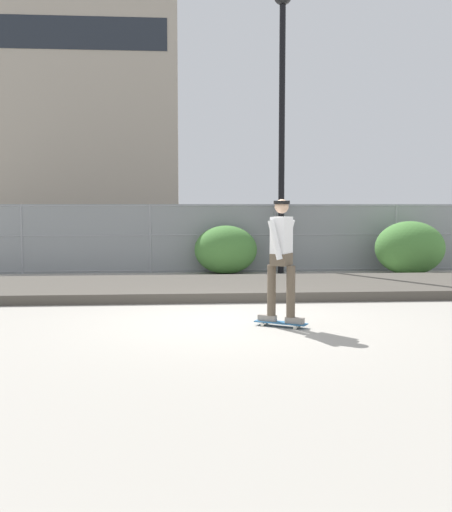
{
  "coord_description": "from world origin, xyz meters",
  "views": [
    {
      "loc": [
        -0.88,
        -9.32,
        1.81
      ],
      "look_at": [
        -0.0,
        2.35,
        0.84
      ],
      "focal_mm": 42.5,
      "sensor_mm": 36.0,
      "label": 1
    }
  ],
  "objects_px": {
    "skateboard": "(281,323)",
    "street_lamp": "(282,102)",
    "shrub_left": "(226,250)",
    "shrub_center": "(410,248)",
    "parked_car_mid": "(288,236)",
    "parked_car_near": "(87,237)",
    "skater": "(281,252)"
  },
  "relations": [
    {
      "from": "street_lamp",
      "to": "parked_car_mid",
      "type": "height_order",
      "value": "street_lamp"
    },
    {
      "from": "parked_car_near",
      "to": "parked_car_mid",
      "type": "bearing_deg",
      "value": 1.55
    },
    {
      "from": "parked_car_near",
      "to": "shrub_center",
      "type": "xyz_separation_m",
      "value": [
        8.88,
        -3.59,
        -0.13
      ]
    },
    {
      "from": "skater",
      "to": "shrub_center",
      "type": "bearing_deg",
      "value": 55.43
    },
    {
      "from": "parked_car_near",
      "to": "shrub_left",
      "type": "height_order",
      "value": "parked_car_near"
    },
    {
      "from": "skater",
      "to": "parked_car_near",
      "type": "height_order",
      "value": "skater"
    },
    {
      "from": "skateboard",
      "to": "parked_car_mid",
      "type": "distance_m",
      "value": 10.49
    },
    {
      "from": "parked_car_mid",
      "to": "shrub_left",
      "type": "relative_size",
      "value": 2.64
    },
    {
      "from": "street_lamp",
      "to": "parked_car_mid",
      "type": "relative_size",
      "value": 1.67
    },
    {
      "from": "skateboard",
      "to": "shrub_center",
      "type": "bearing_deg",
      "value": 55.43
    },
    {
      "from": "parked_car_mid",
      "to": "shrub_center",
      "type": "bearing_deg",
      "value": -55.66
    },
    {
      "from": "parked_car_near",
      "to": "skateboard",
      "type": "bearing_deg",
      "value": -66.56
    },
    {
      "from": "parked_car_near",
      "to": "shrub_center",
      "type": "distance_m",
      "value": 9.58
    },
    {
      "from": "parked_car_near",
      "to": "shrub_center",
      "type": "height_order",
      "value": "parked_car_near"
    },
    {
      "from": "parked_car_near",
      "to": "shrub_center",
      "type": "bearing_deg",
      "value": -22.02
    },
    {
      "from": "skater",
      "to": "shrub_center",
      "type": "relative_size",
      "value": 1.01
    },
    {
      "from": "skateboard",
      "to": "shrub_left",
      "type": "relative_size",
      "value": 0.47
    },
    {
      "from": "skateboard",
      "to": "parked_car_near",
      "type": "height_order",
      "value": "parked_car_near"
    },
    {
      "from": "skater",
      "to": "shrub_center",
      "type": "distance_m",
      "value": 7.93
    },
    {
      "from": "skater",
      "to": "parked_car_mid",
      "type": "relative_size",
      "value": 0.42
    },
    {
      "from": "skateboard",
      "to": "parked_car_mid",
      "type": "relative_size",
      "value": 0.18
    },
    {
      "from": "shrub_left",
      "to": "skateboard",
      "type": "bearing_deg",
      "value": -87.63
    },
    {
      "from": "skateboard",
      "to": "street_lamp",
      "type": "bearing_deg",
      "value": 80.55
    },
    {
      "from": "street_lamp",
      "to": "shrub_left",
      "type": "xyz_separation_m",
      "value": [
        -1.49,
        -0.02,
        -3.89
      ]
    },
    {
      "from": "street_lamp",
      "to": "shrub_center",
      "type": "xyz_separation_m",
      "value": [
        3.3,
        -0.63,
        -3.83
      ]
    },
    {
      "from": "shrub_left",
      "to": "shrub_center",
      "type": "relative_size",
      "value": 0.91
    },
    {
      "from": "shrub_center",
      "to": "parked_car_near",
      "type": "bearing_deg",
      "value": 157.98
    },
    {
      "from": "skateboard",
      "to": "skater",
      "type": "xyz_separation_m",
      "value": [
        0.0,
        -0.0,
        1.07
      ]
    },
    {
      "from": "parked_car_mid",
      "to": "shrub_center",
      "type": "height_order",
      "value": "parked_car_mid"
    },
    {
      "from": "shrub_center",
      "to": "street_lamp",
      "type": "bearing_deg",
      "value": 169.16
    },
    {
      "from": "street_lamp",
      "to": "shrub_left",
      "type": "distance_m",
      "value": 4.16
    },
    {
      "from": "skateboard",
      "to": "shrub_left",
      "type": "height_order",
      "value": "shrub_left"
    }
  ]
}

